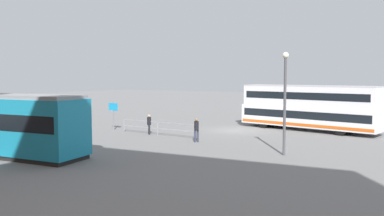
{
  "coord_description": "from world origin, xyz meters",
  "views": [
    {
      "loc": [
        -13.55,
        30.8,
        4.59
      ],
      "look_at": [
        0.99,
        5.97,
        2.29
      ],
      "focal_mm": 36.77,
      "sensor_mm": 36.0,
      "label": 1
    }
  ],
  "objects_px": {
    "pedestrian_near_railing": "(149,123)",
    "info_sign": "(113,111)",
    "double_decker_bus": "(308,108)",
    "street_lamp": "(285,94)",
    "pedestrian_crossing": "(196,128)"
  },
  "relations": [
    {
      "from": "pedestrian_near_railing",
      "to": "info_sign",
      "type": "bearing_deg",
      "value": -8.1
    },
    {
      "from": "double_decker_bus",
      "to": "info_sign",
      "type": "bearing_deg",
      "value": 29.38
    },
    {
      "from": "street_lamp",
      "to": "pedestrian_near_railing",
      "type": "bearing_deg",
      "value": -12.92
    },
    {
      "from": "info_sign",
      "to": "pedestrian_crossing",
      "type": "bearing_deg",
      "value": 168.44
    },
    {
      "from": "pedestrian_near_railing",
      "to": "info_sign",
      "type": "height_order",
      "value": "info_sign"
    },
    {
      "from": "info_sign",
      "to": "street_lamp",
      "type": "distance_m",
      "value": 16.48
    },
    {
      "from": "info_sign",
      "to": "street_lamp",
      "type": "height_order",
      "value": "street_lamp"
    },
    {
      "from": "double_decker_bus",
      "to": "pedestrian_crossing",
      "type": "height_order",
      "value": "double_decker_bus"
    },
    {
      "from": "double_decker_bus",
      "to": "pedestrian_near_railing",
      "type": "xyz_separation_m",
      "value": [
        10.27,
        8.79,
        -1.05
      ]
    },
    {
      "from": "pedestrian_near_railing",
      "to": "pedestrian_crossing",
      "type": "relative_size",
      "value": 0.94
    },
    {
      "from": "pedestrian_near_railing",
      "to": "pedestrian_crossing",
      "type": "distance_m",
      "value": 5.24
    },
    {
      "from": "pedestrian_crossing",
      "to": "street_lamp",
      "type": "relative_size",
      "value": 0.28
    },
    {
      "from": "pedestrian_crossing",
      "to": "info_sign",
      "type": "xyz_separation_m",
      "value": [
        9.34,
        -1.91,
        0.7
      ]
    },
    {
      "from": "double_decker_bus",
      "to": "pedestrian_near_railing",
      "type": "relative_size",
      "value": 7.6
    },
    {
      "from": "pedestrian_near_railing",
      "to": "double_decker_bus",
      "type": "bearing_deg",
      "value": -139.45
    }
  ]
}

